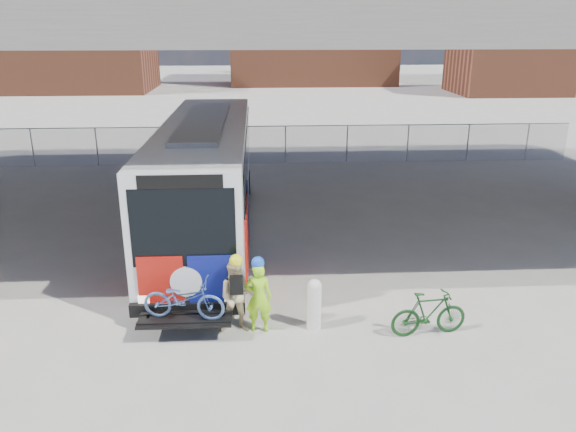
{
  "coord_description": "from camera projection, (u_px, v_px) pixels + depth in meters",
  "views": [
    {
      "loc": [
        -0.4,
        -14.77,
        6.46
      ],
      "look_at": [
        0.4,
        -0.64,
        1.6
      ],
      "focal_mm": 35.0,
      "sensor_mm": 36.0,
      "label": 1
    }
  ],
  "objects": [
    {
      "name": "chainlink_fence",
      "position": [
        265.0,
        134.0,
        26.93
      ],
      "size": [
        30.0,
        0.06,
        30.0
      ],
      "color": "gray",
      "rests_on": "ground"
    },
    {
      "name": "bus",
      "position": [
        206.0,
        169.0,
        17.69
      ],
      "size": [
        2.67,
        13.0,
        3.69
      ],
      "color": "silver",
      "rests_on": "ground"
    },
    {
      "name": "ground",
      "position": [
        273.0,
        262.0,
        16.06
      ],
      "size": [
        160.0,
        160.0,
        0.0
      ],
      "primitive_type": "plane",
      "color": "#9E9991",
      "rests_on": "ground"
    },
    {
      "name": "bike_parked",
      "position": [
        429.0,
        314.0,
        12.14
      ],
      "size": [
        1.75,
        0.68,
        1.03
      ],
      "primitive_type": "imported",
      "rotation": [
        0.0,
        0.0,
        1.69
      ],
      "color": "#123915",
      "rests_on": "ground"
    },
    {
      "name": "brick_buildings",
      "position": [
        270.0,
        34.0,
        59.91
      ],
      "size": [
        54.0,
        22.0,
        12.0
      ],
      "color": "brown",
      "rests_on": "ground"
    },
    {
      "name": "overpass",
      "position": [
        267.0,
        21.0,
        17.71
      ],
      "size": [
        40.0,
        16.0,
        7.95
      ],
      "color": "#605E59",
      "rests_on": "ground"
    },
    {
      "name": "cyclist_tan",
      "position": [
        237.0,
        296.0,
        12.18
      ],
      "size": [
        0.81,
        0.63,
        1.83
      ],
      "rotation": [
        0.0,
        0.0,
        0.0
      ],
      "color": "#CDB783",
      "rests_on": "ground"
    },
    {
      "name": "bollard",
      "position": [
        314.0,
        302.0,
        12.35
      ],
      "size": [
        0.31,
        0.31,
        1.2
      ],
      "color": "silver",
      "rests_on": "ground"
    },
    {
      "name": "cyclist_hivis",
      "position": [
        258.0,
        296.0,
        12.22
      ],
      "size": [
        0.62,
        0.43,
        1.76
      ],
      "rotation": [
        0.0,
        0.0,
        3.06
      ],
      "color": "#A4FF1A",
      "rests_on": "ground"
    }
  ]
}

